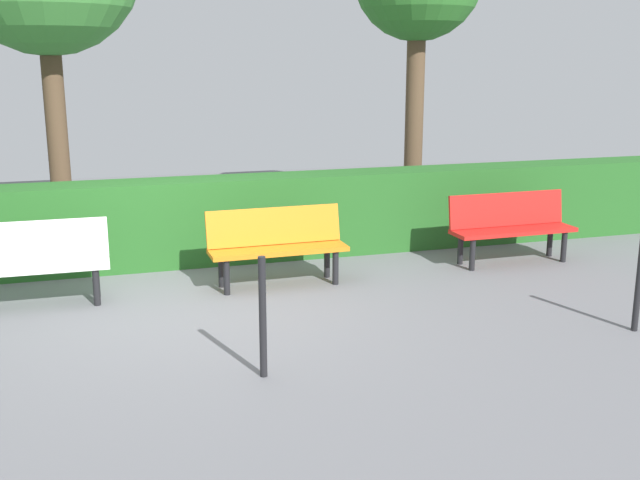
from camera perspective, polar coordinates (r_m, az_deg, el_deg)
ground_plane at (r=7.90m, az=-10.10°, el=-5.09°), size 18.49×18.49×0.00m
bench_red at (r=9.72m, az=14.19°, el=1.17°), size 1.59×0.47×0.86m
bench_orange at (r=8.49m, az=-3.29°, el=-0.20°), size 1.55×0.49×0.86m
bench_white at (r=8.32m, az=-20.78°, el=-1.37°), size 1.50×0.48×0.86m
hedge_row at (r=9.65m, az=-4.18°, el=1.75°), size 14.49×0.61×1.05m
railing_post_near at (r=7.61m, az=22.95°, el=-2.77°), size 0.06×0.06×1.00m
railing_post_mid at (r=6.03m, az=-4.35°, el=-5.85°), size 0.06×0.06×1.00m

